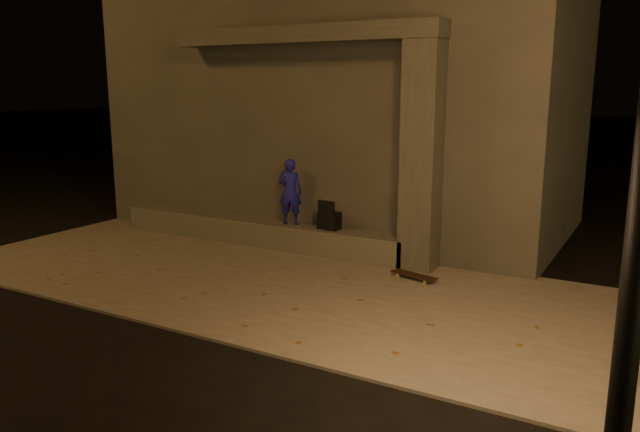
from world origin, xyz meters
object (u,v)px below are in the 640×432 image
Objects in this scene: column at (422,157)px; backpack at (329,219)px; skateboarder at (290,192)px; skateboard at (414,275)px.

backpack is at bearing 180.00° from column.
column reaches higher than skateboarder.
column is at bearing 4.92° from backpack.
backpack is at bearing 174.31° from skateboard.
backpack is 2.03m from skateboard.
skateboarder is at bearing -175.08° from backpack.
skateboard is at bearing 148.96° from skateboarder.
skateboarder is 1.52× the size of skateboard.
column reaches higher than skateboard.
column is 2.04m from backpack.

